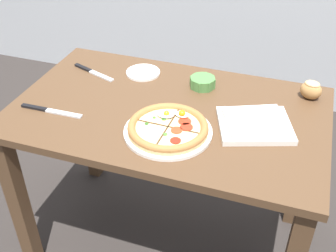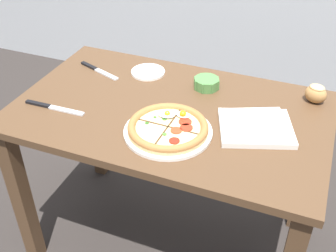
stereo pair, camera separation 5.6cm
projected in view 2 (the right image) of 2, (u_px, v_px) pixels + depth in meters
ground_plane at (170, 238)px, 1.98m from camera, size 12.00×12.00×0.00m
dining_table at (170, 135)px, 1.62m from camera, size 1.15×0.71×0.73m
pizza at (168, 128)px, 1.42m from camera, size 0.30×0.30×0.05m
ramekin_bowl at (206, 83)px, 1.66m from camera, size 0.11×0.11×0.04m
napkin_folded at (256, 126)px, 1.44m from camera, size 0.30×0.28×0.04m
bread_piece_near at (316, 93)px, 1.57m from camera, size 0.09×0.08×0.07m
knife_main at (54, 108)px, 1.55m from camera, size 0.24×0.02×0.01m
knife_spare at (99, 70)px, 1.78m from camera, size 0.21×0.09×0.01m
side_saucer at (148, 72)px, 1.77m from camera, size 0.14×0.14×0.01m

